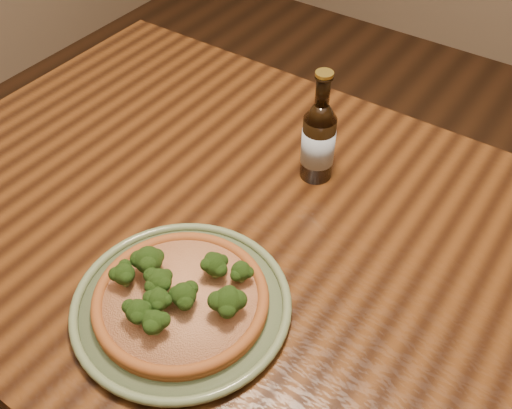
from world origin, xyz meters
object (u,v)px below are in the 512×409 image
Objects in this scene: table at (315,296)px; plate at (182,305)px; pizza at (180,297)px; beer_bottle at (318,140)px.

table is 0.26m from plate.
table is 0.26m from pizza.
plate is 0.39m from beer_bottle.
plate is (-0.12, -0.20, 0.10)m from table.
pizza is (-0.12, -0.20, 0.12)m from table.
beer_bottle reaches higher than plate.
pizza is at bearing -135.80° from plate.
table is 7.30× the size of beer_bottle.
pizza is at bearing -121.50° from table.
pizza reaches higher than plate.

